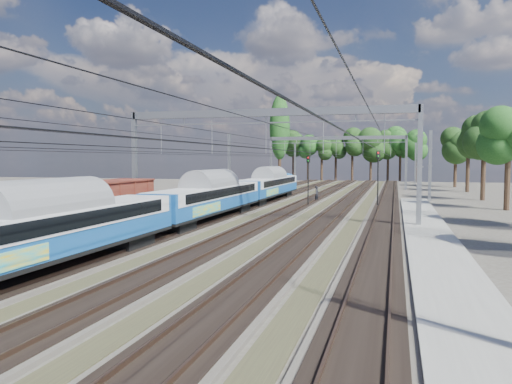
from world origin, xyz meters
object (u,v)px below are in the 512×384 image
(emu_train, at_px, (209,192))
(signal_near, at_px, (308,175))
(signal_far, at_px, (378,172))
(worker, at_px, (317,194))
(freight_boxcar, at_px, (86,206))

(emu_train, distance_m, signal_near, 16.08)
(signal_far, bearing_deg, signal_near, 172.38)
(emu_train, xyz_separation_m, worker, (5.41, 21.39, -1.45))
(signal_far, bearing_deg, worker, 125.67)
(freight_boxcar, distance_m, signal_far, 31.86)
(freight_boxcar, bearing_deg, worker, 72.37)
(worker, xyz_separation_m, signal_far, (7.13, -4.33, 2.77))
(freight_boxcar, relative_size, signal_near, 2.49)
(worker, relative_size, signal_far, 0.32)
(signal_near, relative_size, signal_far, 0.91)
(worker, xyz_separation_m, signal_near, (0.03, -6.30, 2.44))
(freight_boxcar, xyz_separation_m, signal_far, (17.05, 26.87, 1.62))
(emu_train, height_order, freight_boxcar, emu_train)
(signal_far, bearing_deg, freight_boxcar, -145.47)
(worker, bearing_deg, freight_boxcar, 178.90)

